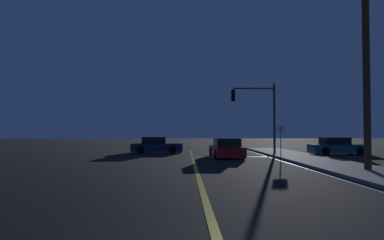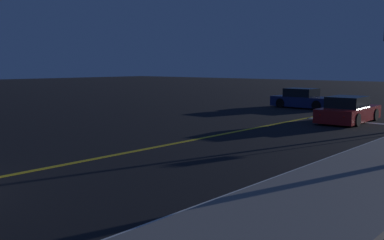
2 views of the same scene
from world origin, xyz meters
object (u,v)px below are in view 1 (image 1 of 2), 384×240
at_px(traffic_signal_near_right, 259,107).
at_px(street_sign_corner, 281,136).
at_px(car_following_oncoming_teal, 337,147).
at_px(car_far_approaching_navy, 157,146).
at_px(utility_pole_right, 366,43).
at_px(car_distant_tail_red, 226,149).

xyz_separation_m(traffic_signal_near_right, street_sign_corner, (0.93, -2.80, -2.19)).
bearing_deg(car_following_oncoming_teal, car_far_approaching_navy, -99.61).
distance_m(utility_pole_right, street_sign_corner, 9.91).
distance_m(car_distant_tail_red, car_following_oncoming_teal, 9.70).
xyz_separation_m(car_following_oncoming_teal, utility_pole_right, (-4.01, -11.99, 5.22)).
relative_size(car_distant_tail_red, traffic_signal_near_right, 0.84).
distance_m(car_far_approaching_navy, traffic_signal_near_right, 9.21).
distance_m(car_following_oncoming_teal, traffic_signal_near_right, 7.08).
xyz_separation_m(car_distant_tail_red, car_far_approaching_navy, (-5.31, 5.48, -0.00)).
height_order(car_far_approaching_navy, utility_pole_right, utility_pole_right).
relative_size(car_far_approaching_navy, traffic_signal_near_right, 0.79).
bearing_deg(utility_pole_right, traffic_signal_near_right, 101.34).
bearing_deg(car_far_approaching_navy, street_sign_corner, 59.32).
xyz_separation_m(car_distant_tail_red, utility_pole_right, (5.21, -8.97, 5.22)).
bearing_deg(traffic_signal_near_right, utility_pole_right, 101.34).
relative_size(car_distant_tail_red, street_sign_corner, 2.09).
height_order(car_far_approaching_navy, street_sign_corner, street_sign_corner).
xyz_separation_m(utility_pole_right, street_sign_corner, (-1.40, 8.83, -4.28)).
height_order(traffic_signal_near_right, street_sign_corner, traffic_signal_near_right).
height_order(car_distant_tail_red, traffic_signal_near_right, traffic_signal_near_right).
bearing_deg(traffic_signal_near_right, car_distant_tail_red, 42.77).
height_order(car_following_oncoming_teal, street_sign_corner, street_sign_corner).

